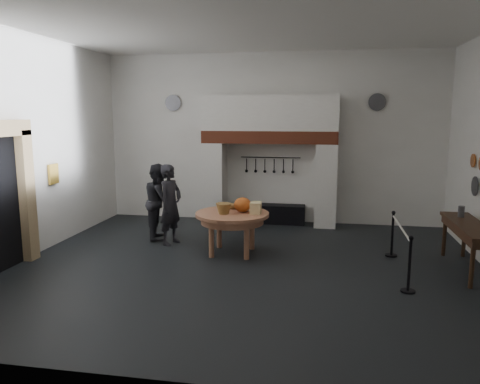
% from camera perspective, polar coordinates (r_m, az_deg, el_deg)
% --- Properties ---
extents(floor, '(9.00, 8.00, 0.02)m').
position_cam_1_polar(floor, '(9.12, 0.81, -9.09)').
color(floor, black).
rests_on(floor, ground).
extents(ceiling, '(9.00, 8.00, 0.02)m').
position_cam_1_polar(ceiling, '(8.78, 0.89, 19.95)').
color(ceiling, silver).
rests_on(ceiling, wall_back).
extents(wall_back, '(9.00, 0.02, 4.50)m').
position_cam_1_polar(wall_back, '(12.62, 3.81, 6.52)').
color(wall_back, silver).
rests_on(wall_back, floor).
extents(wall_front, '(9.00, 0.02, 4.50)m').
position_cam_1_polar(wall_front, '(4.78, -6.94, 1.45)').
color(wall_front, silver).
rests_on(wall_front, floor).
extents(wall_left, '(0.02, 8.00, 4.50)m').
position_cam_1_polar(wall_left, '(10.39, -24.57, 5.02)').
color(wall_left, silver).
rests_on(wall_left, floor).
extents(chimney_pier_left, '(0.55, 0.70, 2.15)m').
position_cam_1_polar(chimney_pier_left, '(12.64, -3.09, 1.18)').
color(chimney_pier_left, silver).
rests_on(chimney_pier_left, floor).
extents(chimney_pier_right, '(0.55, 0.70, 2.15)m').
position_cam_1_polar(chimney_pier_right, '(12.31, 10.40, 0.81)').
color(chimney_pier_right, silver).
rests_on(chimney_pier_right, floor).
extents(hearth_brick_band, '(3.50, 0.72, 0.32)m').
position_cam_1_polar(hearth_brick_band, '(12.27, 3.63, 6.71)').
color(hearth_brick_band, '#9E442B').
rests_on(hearth_brick_band, chimney_pier_left).
extents(chimney_hood, '(3.50, 0.70, 0.90)m').
position_cam_1_polar(chimney_hood, '(12.25, 3.66, 9.56)').
color(chimney_hood, silver).
rests_on(chimney_hood, hearth_brick_band).
extents(iron_range, '(1.90, 0.45, 0.50)m').
position_cam_1_polar(iron_range, '(12.61, 3.57, -2.66)').
color(iron_range, black).
rests_on(iron_range, floor).
extents(utensil_rail, '(1.60, 0.02, 0.02)m').
position_cam_1_polar(utensil_rail, '(12.58, 3.74, 4.23)').
color(utensil_rail, black).
rests_on(utensil_rail, wall_back).
extents(door_jamb_far, '(0.22, 0.30, 2.60)m').
position_cam_1_polar(door_jamb_far, '(10.18, -24.59, -0.45)').
color(door_jamb_far, tan).
rests_on(door_jamb_far, floor).
extents(wall_plaque, '(0.05, 0.34, 0.44)m').
position_cam_1_polar(wall_plaque, '(11.09, -21.79, 2.06)').
color(wall_plaque, gold).
rests_on(wall_plaque, wall_left).
extents(work_table, '(1.55, 1.55, 0.07)m').
position_cam_1_polar(work_table, '(9.76, -0.95, -2.73)').
color(work_table, '#B97957').
rests_on(work_table, floor).
extents(pumpkin, '(0.36, 0.36, 0.31)m').
position_cam_1_polar(pumpkin, '(9.78, 0.31, -1.56)').
color(pumpkin, '#D24E1D').
rests_on(pumpkin, work_table).
extents(cheese_block_big, '(0.22, 0.22, 0.24)m').
position_cam_1_polar(cheese_block_big, '(9.60, 1.92, -2.00)').
color(cheese_block_big, '#E3C588').
rests_on(cheese_block_big, work_table).
extents(cheese_block_small, '(0.18, 0.18, 0.20)m').
position_cam_1_polar(cheese_block_small, '(9.89, 2.06, -1.76)').
color(cheese_block_small, '#EDEF8E').
rests_on(cheese_block_small, work_table).
extents(wicker_basket, '(0.32, 0.32, 0.22)m').
position_cam_1_polar(wicker_basket, '(9.61, -2.00, -2.04)').
color(wicker_basket, olive).
rests_on(wicker_basket, work_table).
extents(bread_loaf, '(0.31, 0.18, 0.13)m').
position_cam_1_polar(bread_loaf, '(10.09, -1.13, -1.73)').
color(bread_loaf, olive).
rests_on(bread_loaf, work_table).
extents(visitor_near, '(0.62, 0.76, 1.81)m').
position_cam_1_polar(visitor_near, '(10.57, -8.47, -1.52)').
color(visitor_near, black).
rests_on(visitor_near, floor).
extents(visitor_far, '(0.89, 1.02, 1.77)m').
position_cam_1_polar(visitor_far, '(11.08, -9.77, -1.13)').
color(visitor_far, black).
rests_on(visitor_far, floor).
extents(side_table, '(0.55, 2.20, 0.06)m').
position_cam_1_polar(side_table, '(9.65, 26.22, -3.69)').
color(side_table, '#3B2215').
rests_on(side_table, floor).
extents(pewter_jug, '(0.12, 0.12, 0.22)m').
position_cam_1_polar(pewter_jug, '(10.18, 25.36, -2.17)').
color(pewter_jug, '#4D4C52').
rests_on(pewter_jug, side_table).
extents(copper_pan_d, '(0.03, 0.28, 0.28)m').
position_cam_1_polar(copper_pan_d, '(10.86, 26.54, 3.45)').
color(copper_pan_d, '#C6662D').
rests_on(copper_pan_d, wall_right).
extents(pewter_plate_right, '(0.03, 0.40, 0.40)m').
position_cam_1_polar(pewter_plate_right, '(10.68, 26.71, 0.64)').
color(pewter_plate_right, '#4C4C51').
rests_on(pewter_plate_right, wall_right).
extents(pewter_plate_back_left, '(0.44, 0.03, 0.44)m').
position_cam_1_polar(pewter_plate_back_left, '(13.14, -8.16, 10.71)').
color(pewter_plate_back_left, '#4C4C51').
rests_on(pewter_plate_back_left, wall_back).
extents(pewter_plate_back_right, '(0.44, 0.03, 0.44)m').
position_cam_1_polar(pewter_plate_back_right, '(12.56, 16.39, 10.48)').
color(pewter_plate_back_right, '#4C4C51').
rests_on(pewter_plate_back_right, wall_back).
extents(barrier_post_near, '(0.05, 0.05, 0.90)m').
position_cam_1_polar(barrier_post_near, '(8.24, 19.95, -8.46)').
color(barrier_post_near, black).
rests_on(barrier_post_near, floor).
extents(barrier_post_far, '(0.05, 0.05, 0.90)m').
position_cam_1_polar(barrier_post_far, '(10.14, 18.07, -5.01)').
color(barrier_post_far, black).
rests_on(barrier_post_far, floor).
extents(barrier_rope, '(0.04, 2.00, 0.04)m').
position_cam_1_polar(barrier_rope, '(9.08, 19.05, -4.13)').
color(barrier_rope, silver).
rests_on(barrier_rope, barrier_post_near).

